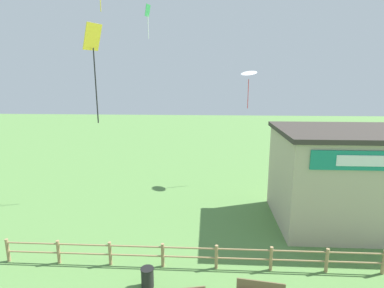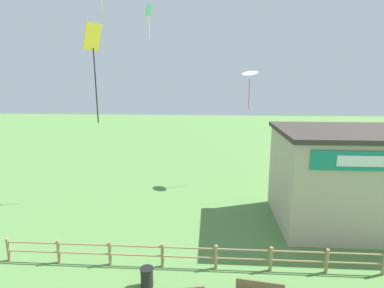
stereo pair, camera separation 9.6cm
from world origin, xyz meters
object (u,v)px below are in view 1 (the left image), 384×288
at_px(seaside_building, 363,177).
at_px(kite_green_diamond, 148,16).
at_px(trash_bin, 147,277).
at_px(kite_yellow_diamond, 94,54).
at_px(kite_white_delta, 249,73).

height_order(seaside_building, kite_green_diamond, kite_green_diamond).
relative_size(trash_bin, kite_yellow_diamond, 0.21).
height_order(seaside_building, trash_bin, seaside_building).
bearing_deg(kite_white_delta, trash_bin, -112.21).
xyz_separation_m(seaside_building, kite_green_diamond, (-12.32, 4.29, 9.14)).
height_order(kite_yellow_diamond, kite_green_diamond, kite_green_diamond).
distance_m(kite_white_delta, kite_green_diamond, 8.16).
distance_m(seaside_building, kite_green_diamond, 15.93).
relative_size(trash_bin, kite_green_diamond, 0.38).
bearing_deg(kite_yellow_diamond, seaside_building, 17.89).
bearing_deg(trash_bin, kite_white_delta, 67.79).
distance_m(trash_bin, kite_green_diamond, 15.36).
relative_size(seaside_building, kite_white_delta, 3.26).
xyz_separation_m(kite_yellow_diamond, kite_white_delta, (7.39, 11.03, -0.57)).
distance_m(trash_bin, kite_white_delta, 15.87).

